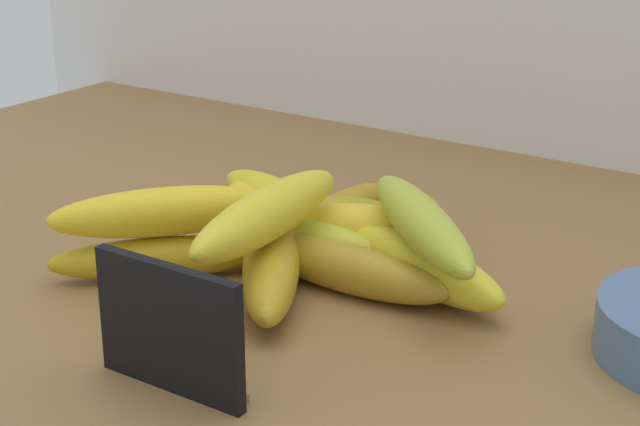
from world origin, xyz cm
name	(u,v)px	position (x,y,z in cm)	size (l,w,h in cm)	color
counter_top	(253,267)	(0.00, 0.00, 1.50)	(110.00, 76.00, 3.00)	olive
chalkboard_sign	(170,333)	(9.67, -20.65, 6.86)	(11.00, 1.80, 8.40)	black
banana_0	(276,200)	(-2.68, 6.97, 4.90)	(15.67, 3.80, 3.80)	yellow
banana_1	(336,213)	(3.25, 7.63, 4.62)	(16.46, 3.24, 3.24)	#B3861B
banana_2	(162,258)	(-2.47, -8.23, 4.64)	(17.37, 3.29, 3.29)	gold
banana_3	(297,217)	(1.35, 4.60, 4.80)	(16.87, 3.61, 3.61)	#A9911E
banana_4	(245,214)	(-3.10, 3.11, 4.61)	(17.91, 3.22, 3.22)	yellow
banana_5	(291,242)	(4.31, -0.48, 4.86)	(15.23, 3.72, 3.72)	gold
banana_6	(413,232)	(11.41, 6.57, 5.01)	(15.54, 4.03, 4.03)	olive
banana_7	(424,267)	(15.63, 0.78, 5.02)	(16.31, 4.03, 4.03)	yellow
banana_8	(272,262)	(5.75, -5.03, 5.13)	(20.54, 4.26, 4.26)	gold
banana_9	(348,269)	(10.87, -2.39, 4.85)	(17.05, 3.70, 3.70)	#B28924
banana_10	(349,229)	(6.87, 4.05, 5.11)	(16.30, 4.22, 4.22)	yellow
banana_11	(268,213)	(5.90, -5.58, 9.20)	(19.29, 3.89, 3.89)	yellow
banana_12	(421,223)	(15.68, -0.12, 8.80)	(19.62, 3.54, 3.54)	#AEBF36
banana_13	(166,212)	(-2.52, -7.45, 8.19)	(17.87, 3.80, 3.80)	yellow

